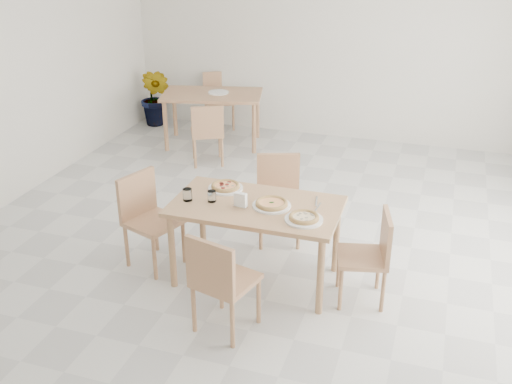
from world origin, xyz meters
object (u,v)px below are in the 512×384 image
(plate_margherita, at_px, (272,206))
(second_table, at_px, (212,100))
(plate_pepperoni, at_px, (226,188))
(chair_east, at_px, (372,251))
(napkin_holder, at_px, (241,201))
(plate_empty, at_px, (218,92))
(main_table, at_px, (256,213))
(plate_mushroom, at_px, (304,220))
(tumbler_b, at_px, (212,196))
(chair_north, at_px, (279,192))
(pizza_mushroom, at_px, (304,217))
(chair_back_n, at_px, (218,96))
(chair_west, at_px, (147,213))
(tumbler_a, at_px, (187,195))
(chair_south, at_px, (220,278))
(pizza_margherita, at_px, (272,203))
(pizza_pepperoni, at_px, (226,186))
(chair_back_s, at_px, (207,130))
(potted_plant, at_px, (156,97))

(plate_margherita, xyz_separation_m, second_table, (-1.83, 3.18, -0.10))
(second_table, bearing_deg, plate_pepperoni, -79.66)
(second_table, bearing_deg, chair_east, -63.45)
(napkin_holder, bearing_deg, plate_empty, 121.92)
(second_table, bearing_deg, plate_margherita, -73.85)
(chair_east, bearing_deg, main_table, -104.38)
(plate_mushroom, bearing_deg, tumbler_b, 173.24)
(chair_north, relative_size, second_table, 0.57)
(chair_north, height_order, pizza_mushroom, chair_north)
(chair_east, distance_m, chair_back_n, 4.92)
(chair_west, relative_size, tumbler_a, 8.14)
(tumbler_a, bearing_deg, plate_pepperoni, 54.37)
(chair_east, distance_m, plate_empty, 4.18)
(chair_east, bearing_deg, plate_mushroom, -88.40)
(pizza_mushroom, xyz_separation_m, chair_back_n, (-2.37, 4.11, -0.29))
(chair_south, xyz_separation_m, pizza_margherita, (0.16, 0.83, 0.28))
(chair_north, xyz_separation_m, second_table, (-1.66, 2.36, 0.15))
(main_table, relative_size, plate_pepperoni, 4.62)
(chair_west, xyz_separation_m, second_table, (-0.64, 3.21, 0.14))
(plate_mushroom, relative_size, tumbler_b, 3.18)
(pizza_margherita, relative_size, pizza_pepperoni, 0.92)
(napkin_holder, relative_size, chair_back_s, 0.16)
(tumbler_b, height_order, napkin_holder, napkin_holder)
(potted_plant, bearing_deg, chair_back_n, 15.43)
(tumbler_a, xyz_separation_m, tumbler_b, (0.21, 0.04, -0.00))
(chair_south, relative_size, chair_north, 1.00)
(main_table, relative_size, plate_mushroom, 4.63)
(chair_north, bearing_deg, tumbler_b, -131.08)
(chair_back_s, bearing_deg, chair_west, 72.94)
(napkin_holder, bearing_deg, main_table, 48.71)
(chair_north, bearing_deg, pizza_margherita, -97.55)
(pizza_mushroom, xyz_separation_m, plate_empty, (-2.08, 3.39, -0.02))
(plate_margherita, height_order, tumbler_a, tumbler_a)
(pizza_margherita, distance_m, pizza_mushroom, 0.37)
(plate_mushroom, xyz_separation_m, potted_plant, (-3.31, 3.85, -0.31))
(chair_north, height_order, tumbler_b, chair_north)
(plate_mushroom, height_order, pizza_mushroom, pizza_mushroom)
(pizza_pepperoni, height_order, napkin_holder, napkin_holder)
(main_table, bearing_deg, pizza_pepperoni, 148.90)
(plate_mushroom, distance_m, pizza_pepperoni, 0.91)
(main_table, relative_size, chair_south, 1.68)
(plate_margherita, relative_size, pizza_margherita, 1.14)
(pizza_margherita, xyz_separation_m, chair_back_n, (-2.05, 3.94, -0.29))
(pizza_pepperoni, distance_m, tumbler_a, 0.40)
(plate_pepperoni, distance_m, second_table, 3.25)
(tumbler_a, height_order, tumbler_b, tumbler_a)
(plate_margherita, bearing_deg, pizza_pepperoni, 156.92)
(chair_west, xyz_separation_m, plate_empty, (-0.56, 3.26, 0.25))
(chair_east, relative_size, plate_empty, 2.84)
(pizza_margherita, relative_size, chair_back_s, 0.35)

